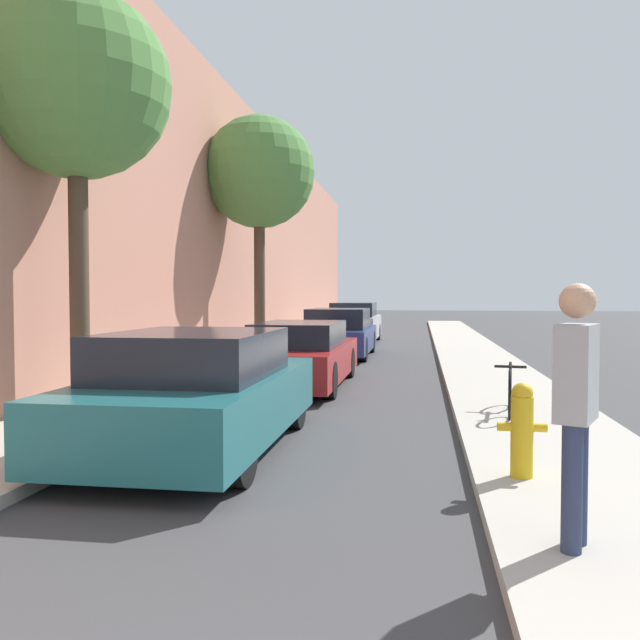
{
  "coord_description": "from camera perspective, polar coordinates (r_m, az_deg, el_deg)",
  "views": [
    {
      "loc": [
        1.42,
        0.15,
        1.73
      ],
      "look_at": [
        -0.25,
        10.99,
        1.31
      ],
      "focal_mm": 36.47,
      "sensor_mm": 36.0,
      "label": 1
    }
  ],
  "objects": [
    {
      "name": "ground_plane",
      "position": [
        16.01,
        3.65,
        -4.04
      ],
      "size": [
        120.0,
        120.0,
        0.0
      ],
      "primitive_type": "plane",
      "color": "#3D3D3F"
    },
    {
      "name": "sidewalk_left",
      "position": [
        16.52,
        -6.44,
        -3.65
      ],
      "size": [
        2.0,
        52.0,
        0.12
      ],
      "color": "#ADA89E",
      "rests_on": "ground"
    },
    {
      "name": "sidewalk_right",
      "position": [
        16.01,
        14.07,
        -3.88
      ],
      "size": [
        2.0,
        52.0,
        0.12
      ],
      "color": "#ADA89E",
      "rests_on": "ground"
    },
    {
      "name": "building_facade_left",
      "position": [
        16.96,
        -10.95,
        9.17
      ],
      "size": [
        0.7,
        52.0,
        7.62
      ],
      "color": "tan",
      "rests_on": "ground"
    },
    {
      "name": "parked_car_teal",
      "position": [
        7.39,
        -10.65,
        -6.28
      ],
      "size": [
        1.87,
        4.22,
        1.34
      ],
      "color": "black",
      "rests_on": "ground"
    },
    {
      "name": "parked_car_red",
      "position": [
        12.34,
        -1.65,
        -3.11
      ],
      "size": [
        1.68,
        4.69,
        1.23
      ],
      "color": "black",
      "rests_on": "ground"
    },
    {
      "name": "parked_car_navy",
      "position": [
        18.33,
        1.69,
        -1.22
      ],
      "size": [
        1.79,
        4.5,
        1.36
      ],
      "color": "black",
      "rests_on": "ground"
    },
    {
      "name": "parked_car_silver",
      "position": [
        23.9,
        3.02,
        -0.31
      ],
      "size": [
        1.72,
        4.5,
        1.47
      ],
      "color": "black",
      "rests_on": "ground"
    },
    {
      "name": "street_tree_near",
      "position": [
        10.0,
        -20.58,
        18.59
      ],
      "size": [
        2.57,
        2.57,
        5.79
      ],
      "color": "#4C3A2B",
      "rests_on": "sidewalk_left"
    },
    {
      "name": "street_tree_far",
      "position": [
        17.63,
        -5.36,
        12.67
      ],
      "size": [
        2.95,
        2.95,
        6.34
      ],
      "color": "#4C3A2B",
      "rests_on": "sidewalk_left"
    },
    {
      "name": "fire_hydrant",
      "position": [
        6.09,
        17.3,
        -9.07
      ],
      "size": [
        0.42,
        0.2,
        0.84
      ],
      "color": "gold",
      "rests_on": "sidewalk_right"
    },
    {
      "name": "pedestrian",
      "position": [
        4.44,
        21.55,
        -6.33
      ],
      "size": [
        0.35,
        0.45,
        1.69
      ],
      "rotation": [
        0.0,
        0.0,
        -1.98
      ],
      "color": "#283351",
      "rests_on": "sidewalk_right"
    },
    {
      "name": "bicycle",
      "position": [
        9.3,
        16.34,
        -5.76
      ],
      "size": [
        0.44,
        1.61,
        0.66
      ],
      "rotation": [
        0.0,
        0.0,
        -0.14
      ],
      "color": "black",
      "rests_on": "sidewalk_right"
    }
  ]
}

